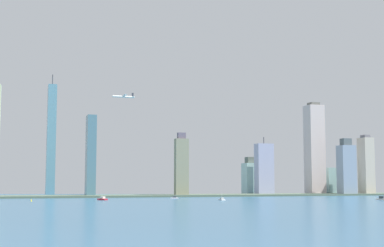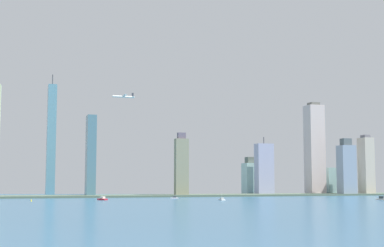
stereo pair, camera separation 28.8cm
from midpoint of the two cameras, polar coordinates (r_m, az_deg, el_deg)
name	(u,v)px [view 2 (the right image)]	position (r m, az deg, el deg)	size (l,w,h in m)	color
waterfront_pier	(185,195)	(849.25, -0.65, -7.26)	(856.97, 70.32, 2.74)	#4F6250
skyscraper_1	(349,176)	(1050.39, 15.53, -5.13)	(23.29, 16.77, 62.87)	#BD9EA8
skyscraper_2	(91,156)	(836.85, -10.16, -3.23)	(13.04, 26.11, 118.36)	slate
skyscraper_3	(331,181)	(995.46, 13.85, -5.65)	(18.77, 17.07, 45.37)	#8DB5B0
skyscraper_4	(326,162)	(1041.13, 13.35, -3.75)	(14.84, 12.70, 114.88)	#A09D9C
skyscraper_5	(250,178)	(959.08, 5.89, -5.45)	(22.01, 25.99, 63.02)	#A1C5BB
skyscraper_6	(315,149)	(977.35, 12.25, -2.55)	(26.92, 26.63, 155.42)	beige
skyscraper_7	(264,169)	(929.95, 7.29, -4.60)	(27.37, 18.63, 94.42)	#9EA1C3
skyscraper_8	(366,166)	(974.26, 17.15, -4.09)	(17.83, 23.27, 98.44)	#C1B3A0
skyscraper_9	(347,169)	(945.37, 15.31, -4.44)	(24.87, 20.88, 91.14)	#8697AC
skyscraper_10	(51,140)	(912.63, -13.99, -1.62)	(13.26, 26.33, 190.75)	#598EA3
skyscraper_11	(181,166)	(837.96, -1.06, -4.34)	(19.52, 12.27, 94.30)	gray
boat_0	(222,199)	(673.30, 3.03, -7.63)	(4.66, 11.79, 9.71)	white
boat_1	(175,198)	(737.64, -1.76, -7.48)	(10.61, 5.92, 3.61)	white
boat_3	(382,198)	(733.99, 18.59, -7.17)	(10.14, 14.59, 4.45)	white
boat_4	(102,199)	(692.91, -8.99, -7.50)	(11.64, 14.40, 4.28)	#B0202D
channel_buoy_2	(31,200)	(669.99, -15.88, -7.42)	(1.69, 1.69, 2.89)	yellow
airplane	(123,97)	(877.07, -6.91, 2.72)	(34.81, 35.41, 8.09)	white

